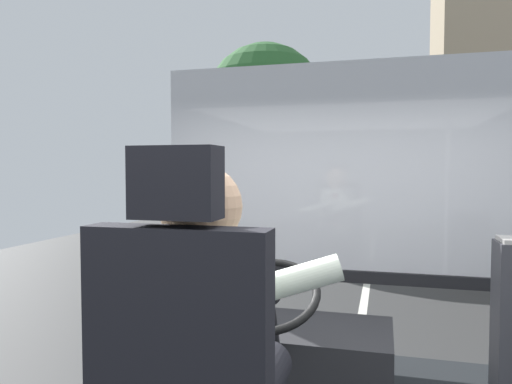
{
  "coord_description": "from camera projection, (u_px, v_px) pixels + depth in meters",
  "views": [
    {
      "loc": [
        0.27,
        -1.6,
        2.01
      ],
      "look_at": [
        -0.4,
        0.89,
        1.89
      ],
      "focal_mm": 33.16,
      "sensor_mm": 36.0,
      "label": 1
    }
  ],
  "objects": [
    {
      "name": "ground",
      "position": [
        370.0,
        264.0,
        10.19
      ],
      "size": [
        18.0,
        44.0,
        0.06
      ],
      "color": "#323232"
    },
    {
      "name": "street_tree",
      "position": [
        265.0,
        104.0,
        12.95
      ],
      "size": [
        3.27,
        3.27,
        5.44
      ],
      "color": "#4C3828",
      "rests_on": "ground"
    },
    {
      "name": "windshield_panel",
      "position": [
        342.0,
        196.0,
        3.18
      ],
      "size": [
        2.5,
        0.08,
        1.48
      ],
      "color": "silver"
    },
    {
      "name": "steering_console",
      "position": [
        286.0,
        359.0,
        2.52
      ],
      "size": [
        1.1,
        0.97,
        0.81
      ],
      "color": "black",
      "rests_on": "bus_floor"
    },
    {
      "name": "bus_driver",
      "position": [
        209.0,
        340.0,
        1.4
      ],
      "size": [
        0.77,
        0.63,
        0.82
      ],
      "color": "black",
      "rests_on": "driver_seat"
    }
  ]
}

